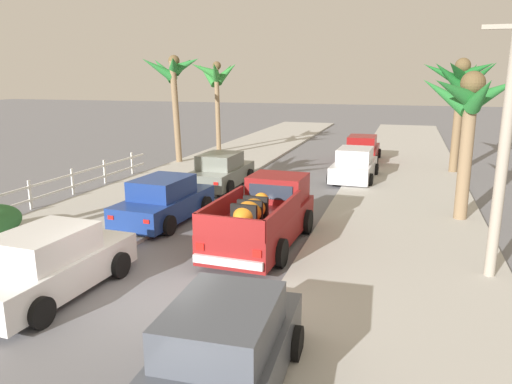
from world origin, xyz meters
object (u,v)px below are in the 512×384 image
(car_right_mid, at_px, (362,150))
(palm_tree_right_fore, at_px, (468,104))
(car_right_near, at_px, (221,172))
(car_left_far, at_px, (49,265))
(car_right_far, at_px, (222,356))
(car_left_mid, at_px, (354,165))
(pickup_truck, at_px, (264,217))
(car_left_near, at_px, (164,201))
(palm_tree_right_mid, at_px, (460,81))
(utility_pole, at_px, (507,125))
(palm_tree_left_fore, at_px, (173,75))
(palm_tree_left_mid, at_px, (216,77))

(car_right_mid, relative_size, palm_tree_right_fore, 0.85)
(car_right_near, xyz_separation_m, car_left_far, (0.32, -11.36, 0.00))
(car_right_mid, xyz_separation_m, car_right_far, (-0.03, -22.13, 0.00))
(car_left_mid, relative_size, car_right_mid, 1.01)
(pickup_truck, height_order, car_left_mid, pickup_truck)
(car_left_near, bearing_deg, palm_tree_right_mid, 49.55)
(car_right_near, relative_size, utility_pole, 0.60)
(car_left_mid, height_order, car_right_mid, same)
(car_left_near, distance_m, utility_pole, 10.53)
(car_right_near, height_order, palm_tree_right_fore, palm_tree_right_fore)
(car_left_far, bearing_deg, palm_tree_right_fore, 44.13)
(pickup_truck, bearing_deg, car_right_near, 120.82)
(car_left_far, height_order, car_right_far, same)
(palm_tree_left_fore, bearing_deg, utility_pole, -40.14)
(car_left_near, height_order, car_right_far, same)
(car_left_near, height_order, car_left_mid, same)
(car_right_far, relative_size, utility_pole, 0.61)
(palm_tree_left_mid, bearing_deg, car_right_mid, -6.00)
(palm_tree_left_fore, bearing_deg, car_right_near, -45.98)
(palm_tree_right_fore, height_order, utility_pole, utility_pole)
(car_left_mid, distance_m, car_right_mid, 5.20)
(car_right_far, bearing_deg, palm_tree_left_mid, 112.02)
(utility_pole, bearing_deg, car_left_mid, 112.25)
(palm_tree_left_fore, height_order, palm_tree_left_mid, palm_tree_left_fore)
(car_right_far, bearing_deg, car_right_near, 111.51)
(car_right_near, height_order, palm_tree_left_fore, palm_tree_left_fore)
(car_right_near, bearing_deg, car_left_far, -88.36)
(car_left_far, relative_size, utility_pole, 0.61)
(palm_tree_right_fore, bearing_deg, palm_tree_left_mid, 139.10)
(car_right_far, relative_size, palm_tree_left_mid, 0.74)
(car_right_mid, relative_size, car_right_far, 0.99)
(pickup_truck, bearing_deg, car_left_near, 163.17)
(palm_tree_right_mid, xyz_separation_m, utility_pole, (-0.18, -13.84, -0.88))
(car_right_mid, bearing_deg, car_right_near, -122.34)
(car_left_near, xyz_separation_m, palm_tree_left_fore, (-4.70, 10.24, 4.21))
(pickup_truck, relative_size, car_right_mid, 1.24)
(car_right_far, height_order, palm_tree_left_mid, palm_tree_left_mid)
(palm_tree_right_mid, bearing_deg, car_left_near, -130.45)
(car_right_mid, xyz_separation_m, palm_tree_right_fore, (4.26, -10.83, 3.24))
(car_right_mid, relative_size, palm_tree_left_fore, 0.71)
(car_left_near, xyz_separation_m, car_right_mid, (5.31, 13.98, 0.00))
(car_left_mid, bearing_deg, palm_tree_right_fore, -53.70)
(palm_tree_right_fore, distance_m, utility_pole, 5.22)
(pickup_truck, bearing_deg, car_left_mid, 81.04)
(palm_tree_left_fore, xyz_separation_m, palm_tree_right_fore, (14.28, -7.09, -0.97))
(car_right_near, bearing_deg, car_left_mid, 31.01)
(car_left_mid, xyz_separation_m, palm_tree_left_mid, (-9.51, 6.19, 4.12))
(palm_tree_left_fore, distance_m, palm_tree_left_mid, 4.77)
(car_left_near, bearing_deg, palm_tree_right_fore, 18.22)
(pickup_truck, bearing_deg, palm_tree_left_fore, 126.93)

